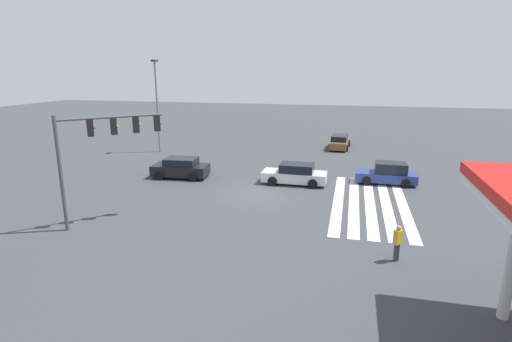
% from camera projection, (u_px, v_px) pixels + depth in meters
% --- Properties ---
extents(ground_plane, '(137.09, 137.09, 0.00)m').
position_uv_depth(ground_plane, '(256.00, 195.00, 25.92)').
color(ground_plane, '#3D3F44').
extents(crosswalk_markings, '(11.45, 4.40, 0.01)m').
position_uv_depth(crosswalk_markings, '(370.00, 203.00, 24.29)').
color(crosswalk_markings, silver).
rests_on(crosswalk_markings, ground_plane).
extents(traffic_signal_mast, '(3.82, 3.82, 5.81)m').
position_uv_depth(traffic_signal_mast, '(102.00, 141.00, 20.20)').
color(traffic_signal_mast, '#47474C').
rests_on(traffic_signal_mast, ground_plane).
extents(car_0, '(2.00, 4.21, 1.53)m').
position_uv_depth(car_0, '(387.00, 174.00, 28.36)').
color(car_0, navy).
rests_on(car_0, ground_plane).
extents(car_1, '(4.79, 2.15, 1.38)m').
position_uv_depth(car_1, '(340.00, 142.00, 41.01)').
color(car_1, brown).
rests_on(car_1, ground_plane).
extents(car_2, '(2.43, 4.25, 1.49)m').
position_uv_depth(car_2, '(181.00, 168.00, 29.94)').
color(car_2, black).
rests_on(car_2, ground_plane).
extents(car_3, '(2.03, 4.53, 1.46)m').
position_uv_depth(car_3, '(295.00, 174.00, 28.29)').
color(car_3, silver).
rests_on(car_3, ground_plane).
extents(pedestrian, '(0.41, 0.41, 1.61)m').
position_uv_depth(pedestrian, '(398.00, 241.00, 16.78)').
color(pedestrian, '#38383D').
rests_on(pedestrian, ground_plane).
extents(street_light_pole_a, '(0.80, 0.36, 8.79)m').
position_uv_depth(street_light_pole_a, '(157.00, 98.00, 38.16)').
color(street_light_pole_a, slate).
rests_on(street_light_pole_a, ground_plane).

